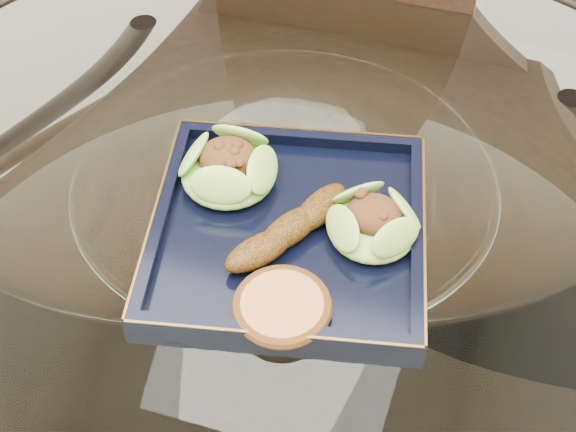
# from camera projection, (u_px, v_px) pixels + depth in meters

# --- Properties ---
(dining_table) EXTENTS (1.13, 1.13, 0.77)m
(dining_table) POSITION_uv_depth(u_px,v_px,m) (285.00, 303.00, 0.96)
(dining_table) COLOR white
(dining_table) RESTS_ON ground
(dining_chair) EXTENTS (0.40, 0.40, 0.91)m
(dining_chair) POSITION_uv_depth(u_px,v_px,m) (315.00, 166.00, 1.24)
(dining_chair) COLOR #311C10
(dining_chair) RESTS_ON ground
(navy_plate) EXTENTS (0.31, 0.31, 0.02)m
(navy_plate) POSITION_uv_depth(u_px,v_px,m) (288.00, 236.00, 0.81)
(navy_plate) COLOR black
(navy_plate) RESTS_ON dining_table
(lettuce_wrap_left) EXTENTS (0.13, 0.13, 0.04)m
(lettuce_wrap_left) POSITION_uv_depth(u_px,v_px,m) (228.00, 170.00, 0.83)
(lettuce_wrap_left) COLOR #72AB31
(lettuce_wrap_left) RESTS_ON navy_plate
(lettuce_wrap_right) EXTENTS (0.11, 0.11, 0.03)m
(lettuce_wrap_right) POSITION_uv_depth(u_px,v_px,m) (373.00, 225.00, 0.78)
(lettuce_wrap_right) COLOR #609B2D
(lettuce_wrap_right) RESTS_ON navy_plate
(roasted_plantain) EXTENTS (0.10, 0.14, 0.03)m
(roasted_plantain) POSITION_uv_depth(u_px,v_px,m) (290.00, 229.00, 0.78)
(roasted_plantain) COLOR #5D3509
(roasted_plantain) RESTS_ON navy_plate
(crumb_patty) EXTENTS (0.09, 0.09, 0.02)m
(crumb_patty) POSITION_uv_depth(u_px,v_px,m) (282.00, 307.00, 0.73)
(crumb_patty) COLOR #C98243
(crumb_patty) RESTS_ON navy_plate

